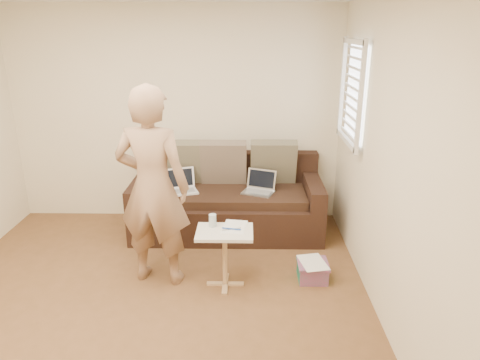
{
  "coord_description": "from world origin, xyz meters",
  "views": [
    {
      "loc": [
        0.88,
        -3.05,
        2.34
      ],
      "look_at": [
        0.8,
        1.4,
        0.78
      ],
      "focal_mm": 32.9,
      "sensor_mm": 36.0,
      "label": 1
    }
  ],
  "objects": [
    {
      "name": "sofa",
      "position": [
        0.64,
        1.77,
        0.42
      ],
      "size": [
        2.2,
        0.95,
        0.85
      ],
      "primitive_type": null,
      "color": "black",
      "rests_on": "ground"
    },
    {
      "name": "wall_right",
      "position": [
        2.0,
        0.0,
        1.3
      ],
      "size": [
        0.0,
        4.5,
        4.5
      ],
      "primitive_type": "plane",
      "rotation": [
        1.57,
        0.0,
        -1.57
      ],
      "color": "beige",
      "rests_on": "ground"
    },
    {
      "name": "pillow_mid",
      "position": [
        0.59,
        1.99,
        0.79
      ],
      "size": [
        0.55,
        0.27,
        0.57
      ],
      "primitive_type": null,
      "rotation": [
        0.24,
        0.0,
        0.0
      ],
      "color": "brown",
      "rests_on": "sofa"
    },
    {
      "name": "window_blinds",
      "position": [
        1.95,
        1.5,
        1.7
      ],
      "size": [
        0.12,
        0.88,
        1.08
      ],
      "primitive_type": null,
      "color": "white",
      "rests_on": "wall_right"
    },
    {
      "name": "person",
      "position": [
        0.01,
        0.7,
        0.95
      ],
      "size": [
        0.76,
        0.58,
        1.9
      ],
      "primitive_type": "imported",
      "rotation": [
        0.0,
        0.0,
        2.98
      ],
      "color": "#956F51",
      "rests_on": "ground"
    },
    {
      "name": "striped_box",
      "position": [
        1.52,
        0.7,
        0.09
      ],
      "size": [
        0.3,
        0.3,
        0.19
      ],
      "primitive_type": null,
      "color": "#DA207C",
      "rests_on": "ground"
    },
    {
      "name": "paper_on_table",
      "position": [
        0.76,
        0.67,
        0.57
      ],
      "size": [
        0.25,
        0.33,
        0.0
      ],
      "primitive_type": null,
      "rotation": [
        0.0,
        0.0,
        -0.14
      ],
      "color": "white",
      "rests_on": "side_table"
    },
    {
      "name": "scissors",
      "position": [
        0.74,
        0.61,
        0.58
      ],
      "size": [
        0.19,
        0.12,
        0.02
      ],
      "primitive_type": null,
      "rotation": [
        0.0,
        0.0,
        -0.13
      ],
      "color": "silver",
      "rests_on": "side_table"
    },
    {
      "name": "drinking_glass",
      "position": [
        0.56,
        0.68,
        0.63
      ],
      "size": [
        0.07,
        0.07,
        0.12
      ],
      "primitive_type": null,
      "color": "silver",
      "rests_on": "side_table"
    },
    {
      "name": "laptop_silver",
      "position": [
        1.0,
        1.69,
        0.52
      ],
      "size": [
        0.41,
        0.36,
        0.23
      ],
      "primitive_type": null,
      "rotation": [
        0.0,
        0.0,
        -0.37
      ],
      "color": "#B7BABC",
      "rests_on": "sofa"
    },
    {
      "name": "wall_back",
      "position": [
        0.0,
        2.25,
        1.3
      ],
      "size": [
        4.0,
        0.0,
        4.0
      ],
      "primitive_type": "plane",
      "rotation": [
        1.57,
        0.0,
        0.0
      ],
      "color": "beige",
      "rests_on": "ground"
    },
    {
      "name": "pillow_left",
      "position": [
        0.04,
        2.01,
        0.79
      ],
      "size": [
        0.55,
        0.29,
        0.57
      ],
      "primitive_type": null,
      "rotation": [
        0.28,
        0.0,
        0.0
      ],
      "color": "brown",
      "rests_on": "sofa"
    },
    {
      "name": "pillow_right",
      "position": [
        1.19,
        2.02,
        0.79
      ],
      "size": [
        0.55,
        0.28,
        0.57
      ],
      "primitive_type": null,
      "rotation": [
        0.26,
        0.0,
        0.0
      ],
      "color": "brown",
      "rests_on": "sofa"
    },
    {
      "name": "side_table",
      "position": [
        0.67,
        0.59,
        0.29
      ],
      "size": [
        0.52,
        0.36,
        0.57
      ],
      "primitive_type": null,
      "color": "silver",
      "rests_on": "ground"
    },
    {
      "name": "floor",
      "position": [
        0.0,
        0.0,
        0.0
      ],
      "size": [
        4.5,
        4.5,
        0.0
      ],
      "primitive_type": "plane",
      "color": "brown",
      "rests_on": "ground"
    },
    {
      "name": "laptop_white",
      "position": [
        0.12,
        1.7,
        0.52
      ],
      "size": [
        0.42,
        0.37,
        0.26
      ],
      "primitive_type": null,
      "rotation": [
        0.0,
        0.0,
        0.34
      ],
      "color": "white",
      "rests_on": "sofa"
    }
  ]
}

